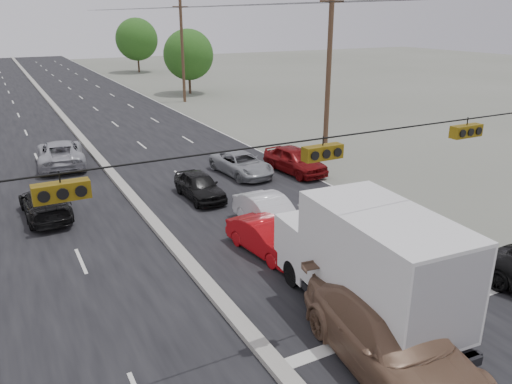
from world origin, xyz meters
TOP-DOWN VIEW (x-y plane):
  - ground at (0.00, 0.00)m, footprint 200.00×200.00m
  - road_surface at (0.00, 30.00)m, footprint 20.00×160.00m
  - center_median at (0.00, 30.00)m, footprint 0.50×160.00m
  - utility_pole_right_b at (12.50, 15.00)m, footprint 1.60×0.30m
  - utility_pole_right_c at (12.50, 40.00)m, footprint 1.60×0.30m
  - traffic_signals at (1.40, 0.00)m, footprint 25.00×0.30m
  - tree_right_mid at (15.00, 45.00)m, footprint 5.60×5.60m
  - tree_right_far at (16.00, 70.00)m, footprint 6.40×6.40m
  - box_truck at (3.49, 0.32)m, footprint 2.97×7.23m
  - tan_sedan at (2.56, -1.82)m, footprint 3.25×6.43m
  - red_sedan at (3.00, 5.36)m, footprint 1.83×4.00m
  - queue_car_a at (3.00, 12.18)m, footprint 1.61×3.87m
  - queue_car_b at (4.15, 7.17)m, footprint 1.54×4.35m
  - queue_car_c at (6.55, 14.67)m, footprint 2.50×4.68m
  - queue_car_e at (9.41, 13.58)m, footprint 2.20×4.57m
  - oncoming_near at (-4.00, 13.18)m, footprint 2.03×4.61m
  - oncoming_far at (-2.21, 21.36)m, footprint 3.08×5.77m

SIDE VIEW (x-z plane):
  - ground at x=0.00m, z-range 0.00..0.00m
  - road_surface at x=0.00m, z-range -0.01..0.01m
  - center_median at x=0.00m, z-range 0.00..0.20m
  - queue_car_c at x=6.55m, z-range 0.00..1.25m
  - red_sedan at x=3.00m, z-range 0.00..1.27m
  - queue_car_a at x=3.00m, z-range 0.00..1.31m
  - oncoming_near at x=-4.00m, z-range 0.00..1.32m
  - queue_car_b at x=4.15m, z-range 0.00..1.43m
  - queue_car_e at x=9.41m, z-range 0.00..1.50m
  - oncoming_far at x=-2.21m, z-range 0.00..1.54m
  - tan_sedan at x=2.56m, z-range 0.00..1.79m
  - box_truck at x=3.49m, z-range 0.05..3.64m
  - tree_right_mid at x=15.00m, z-range 0.77..7.91m
  - tree_right_far at x=16.00m, z-range 0.88..9.04m
  - utility_pole_right_b at x=12.50m, z-range 0.11..10.11m
  - utility_pole_right_c at x=12.50m, z-range 0.11..10.11m
  - traffic_signals at x=1.40m, z-range 5.22..5.77m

